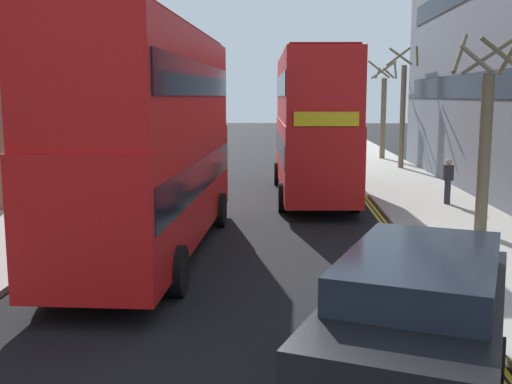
% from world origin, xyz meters
% --- Properties ---
extents(sidewalk_right, '(4.00, 80.00, 0.14)m').
position_xyz_m(sidewalk_right, '(6.50, 16.00, 0.07)').
color(sidewalk_right, '#ADA89E').
rests_on(sidewalk_right, ground).
extents(sidewalk_left, '(4.00, 80.00, 0.14)m').
position_xyz_m(sidewalk_left, '(-6.50, 16.00, 0.07)').
color(sidewalk_left, '#ADA89E').
rests_on(sidewalk_left, ground).
extents(kerb_line_outer, '(0.10, 56.00, 0.01)m').
position_xyz_m(kerb_line_outer, '(4.40, 14.00, 0.00)').
color(kerb_line_outer, yellow).
rests_on(kerb_line_outer, ground).
extents(kerb_line_inner, '(0.10, 56.00, 0.01)m').
position_xyz_m(kerb_line_inner, '(4.24, 14.00, 0.00)').
color(kerb_line_inner, yellow).
rests_on(kerb_line_inner, ground).
extents(double_decker_bus_away, '(2.98, 10.86, 5.64)m').
position_xyz_m(double_decker_bus_away, '(-2.14, 12.23, 3.03)').
color(double_decker_bus_away, red).
rests_on(double_decker_bus_away, ground).
extents(double_decker_bus_oncoming, '(3.09, 10.89, 5.64)m').
position_xyz_m(double_decker_bus_oncoming, '(2.22, 21.45, 3.03)').
color(double_decker_bus_oncoming, red).
rests_on(double_decker_bus_oncoming, ground).
extents(taxi_minivan, '(3.38, 5.16, 2.12)m').
position_xyz_m(taxi_minivan, '(2.75, 4.08, 1.07)').
color(taxi_minivan, black).
rests_on(taxi_minivan, ground).
extents(pedestrian_far, '(0.34, 0.22, 1.62)m').
position_xyz_m(pedestrian_far, '(7.03, 19.26, 0.99)').
color(pedestrian_far, '#2D2D38').
rests_on(pedestrian_far, sidewalk_right).
extents(street_tree_near, '(2.00, 1.91, 5.61)m').
position_xyz_m(street_tree_near, '(6.68, 14.37, 2.83)').
color(street_tree_near, '#6B6047').
rests_on(street_tree_near, sidewalk_right).
extents(street_tree_far, '(1.75, 1.84, 6.47)m').
position_xyz_m(street_tree_far, '(7.47, 30.67, 3.29)').
color(street_tree_far, '#6B6047').
rests_on(street_tree_far, sidewalk_right).
extents(street_tree_distant, '(1.94, 1.96, 6.04)m').
position_xyz_m(street_tree_distant, '(7.26, 35.86, 3.08)').
color(street_tree_distant, '#6B6047').
rests_on(street_tree_distant, sidewalk_right).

